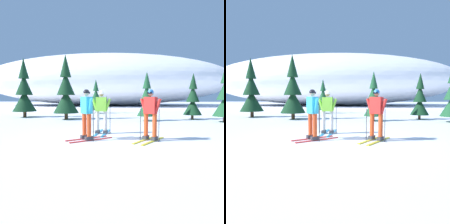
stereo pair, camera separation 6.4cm
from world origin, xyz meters
TOP-DOWN VIEW (x-y plane):
  - ground_plane at (0.00, 0.00)m, footprint 120.00×120.00m
  - skier_cyan_jacket at (-0.81, -0.31)m, footprint 1.57×1.36m
  - skier_red_jacket at (1.37, -0.27)m, footprint 1.22×1.57m
  - skier_lime_jacket at (-0.45, 0.94)m, footprint 0.79×1.82m
  - pine_tree_far_left at (-6.94, 7.55)m, footprint 1.69×1.69m
  - pine_tree_left at (-3.44, 6.28)m, footprint 1.67×1.67m
  - pine_tree_center_left at (-2.16, 11.56)m, footprint 1.21×1.21m
  - pine_tree_center_right at (1.86, 5.71)m, footprint 1.19×1.19m
  - pine_tree_right at (5.02, 6.77)m, footprint 1.19×1.19m
  - snow_ridge_background at (-3.22, 29.95)m, footprint 44.59×19.47m

SIDE VIEW (x-z plane):
  - ground_plane at x=0.00m, z-range 0.00..0.00m
  - skier_lime_jacket at x=-0.45m, z-range 0.04..1.79m
  - skier_red_jacket at x=1.37m, z-range 0.04..1.80m
  - skier_cyan_jacket at x=-0.81m, z-range 0.05..1.82m
  - pine_tree_center_right at x=1.86m, z-range -0.25..2.84m
  - pine_tree_right at x=5.02m, z-range -0.25..2.84m
  - pine_tree_center_left at x=-2.16m, z-range -0.26..2.87m
  - pine_tree_left at x=-3.44m, z-range -0.35..3.97m
  - pine_tree_far_left at x=-6.94m, z-range -0.36..4.01m
  - snow_ridge_background at x=-3.22m, z-range 0.00..8.91m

